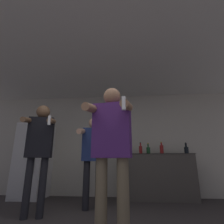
{
  "coord_description": "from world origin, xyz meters",
  "views": [
    {
      "loc": [
        0.4,
        -1.45,
        0.81
      ],
      "look_at": [
        0.22,
        0.59,
        1.39
      ],
      "focal_mm": 28.0,
      "sensor_mm": 36.0,
      "label": 1
    }
  ],
  "objects_px": {
    "person_man_side": "(40,144)",
    "person_spectator_back": "(93,151)",
    "bottle_dark_rum": "(141,149)",
    "refrigerator": "(34,160)",
    "bottle_amber_bourbon": "(131,150)",
    "bottle_short_whiskey": "(186,149)",
    "bottle_green_wine": "(162,149)",
    "bottle_brown_liquor": "(148,150)",
    "person_woman_foreground": "(112,144)"
  },
  "relations": [
    {
      "from": "bottle_brown_liquor",
      "to": "bottle_green_wine",
      "type": "xyz_separation_m",
      "value": [
        0.31,
        0.0,
        0.02
      ]
    },
    {
      "from": "bottle_dark_rum",
      "to": "person_man_side",
      "type": "height_order",
      "value": "person_man_side"
    },
    {
      "from": "refrigerator",
      "to": "bottle_brown_liquor",
      "type": "height_order",
      "value": "refrigerator"
    },
    {
      "from": "refrigerator",
      "to": "bottle_amber_bourbon",
      "type": "relative_size",
      "value": 6.77
    },
    {
      "from": "person_woman_foreground",
      "to": "person_spectator_back",
      "type": "xyz_separation_m",
      "value": [
        -0.47,
        1.27,
        -0.01
      ]
    },
    {
      "from": "person_man_side",
      "to": "bottle_brown_liquor",
      "type": "bearing_deg",
      "value": 37.79
    },
    {
      "from": "bottle_dark_rum",
      "to": "person_spectator_back",
      "type": "distance_m",
      "value": 1.35
    },
    {
      "from": "bottle_short_whiskey",
      "to": "person_spectator_back",
      "type": "bearing_deg",
      "value": -154.56
    },
    {
      "from": "refrigerator",
      "to": "bottle_amber_bourbon",
      "type": "height_order",
      "value": "refrigerator"
    },
    {
      "from": "bottle_brown_liquor",
      "to": "bottle_amber_bourbon",
      "type": "bearing_deg",
      "value": 180.0
    },
    {
      "from": "refrigerator",
      "to": "person_man_side",
      "type": "xyz_separation_m",
      "value": [
        0.84,
        -1.41,
        0.23
      ]
    },
    {
      "from": "bottle_short_whiskey",
      "to": "person_spectator_back",
      "type": "height_order",
      "value": "person_spectator_back"
    },
    {
      "from": "refrigerator",
      "to": "bottle_amber_bourbon",
      "type": "xyz_separation_m",
      "value": [
        2.34,
        0.07,
        0.23
      ]
    },
    {
      "from": "bottle_green_wine",
      "to": "bottle_dark_rum",
      "type": "relative_size",
      "value": 1.03
    },
    {
      "from": "bottle_brown_liquor",
      "to": "bottle_dark_rum",
      "type": "relative_size",
      "value": 0.94
    },
    {
      "from": "bottle_brown_liquor",
      "to": "bottle_short_whiskey",
      "type": "relative_size",
      "value": 1.0
    },
    {
      "from": "bottle_green_wine",
      "to": "person_man_side",
      "type": "distance_m",
      "value": 2.67
    },
    {
      "from": "bottle_brown_liquor",
      "to": "person_spectator_back",
      "type": "bearing_deg",
      "value": -139.92
    },
    {
      "from": "bottle_brown_liquor",
      "to": "person_spectator_back",
      "type": "distance_m",
      "value": 1.48
    },
    {
      "from": "bottle_short_whiskey",
      "to": "bottle_brown_liquor",
      "type": "bearing_deg",
      "value": -180.0
    },
    {
      "from": "bottle_green_wine",
      "to": "person_woman_foreground",
      "type": "xyz_separation_m",
      "value": [
        -0.97,
        -2.22,
        -0.09
      ]
    },
    {
      "from": "bottle_green_wine",
      "to": "bottle_amber_bourbon",
      "type": "bearing_deg",
      "value": 180.0
    },
    {
      "from": "bottle_amber_bourbon",
      "to": "bottle_brown_liquor",
      "type": "bearing_deg",
      "value": 0.0
    },
    {
      "from": "bottle_green_wine",
      "to": "person_woman_foreground",
      "type": "relative_size",
      "value": 0.17
    },
    {
      "from": "bottle_dark_rum",
      "to": "person_man_side",
      "type": "xyz_separation_m",
      "value": [
        -1.74,
        -1.48,
        -0.01
      ]
    },
    {
      "from": "person_woman_foreground",
      "to": "person_spectator_back",
      "type": "relative_size",
      "value": 1.03
    },
    {
      "from": "bottle_dark_rum",
      "to": "bottle_amber_bourbon",
      "type": "bearing_deg",
      "value": 180.0
    },
    {
      "from": "bottle_dark_rum",
      "to": "person_man_side",
      "type": "distance_m",
      "value": 2.28
    },
    {
      "from": "refrigerator",
      "to": "bottle_dark_rum",
      "type": "xyz_separation_m",
      "value": [
        2.57,
        0.07,
        0.24
      ]
    },
    {
      "from": "refrigerator",
      "to": "bottle_green_wine",
      "type": "height_order",
      "value": "refrigerator"
    },
    {
      "from": "refrigerator",
      "to": "bottle_amber_bourbon",
      "type": "distance_m",
      "value": 2.35
    },
    {
      "from": "bottle_brown_liquor",
      "to": "bottle_short_whiskey",
      "type": "distance_m",
      "value": 0.87
    },
    {
      "from": "refrigerator",
      "to": "bottle_brown_liquor",
      "type": "xyz_separation_m",
      "value": [
        2.75,
        0.07,
        0.22
      ]
    },
    {
      "from": "person_man_side",
      "to": "bottle_dark_rum",
      "type": "bearing_deg",
      "value": 40.54
    },
    {
      "from": "bottle_short_whiskey",
      "to": "person_woman_foreground",
      "type": "distance_m",
      "value": 2.7
    },
    {
      "from": "person_man_side",
      "to": "person_spectator_back",
      "type": "distance_m",
      "value": 0.95
    },
    {
      "from": "bottle_green_wine",
      "to": "person_spectator_back",
      "type": "xyz_separation_m",
      "value": [
        -1.44,
        -0.95,
        -0.1
      ]
    },
    {
      "from": "bottle_dark_rum",
      "to": "person_woman_foreground",
      "type": "bearing_deg",
      "value": -102.32
    },
    {
      "from": "bottle_amber_bourbon",
      "to": "bottle_green_wine",
      "type": "distance_m",
      "value": 0.72
    },
    {
      "from": "bottle_green_wine",
      "to": "person_spectator_back",
      "type": "height_order",
      "value": "person_spectator_back"
    },
    {
      "from": "refrigerator",
      "to": "person_man_side",
      "type": "height_order",
      "value": "person_man_side"
    },
    {
      "from": "person_spectator_back",
      "to": "refrigerator",
      "type": "bearing_deg",
      "value": 151.53
    },
    {
      "from": "person_man_side",
      "to": "person_woman_foreground",
      "type": "bearing_deg",
      "value": -30.42
    },
    {
      "from": "person_man_side",
      "to": "person_spectator_back",
      "type": "bearing_deg",
      "value": 34.23
    },
    {
      "from": "bottle_short_whiskey",
      "to": "bottle_dark_rum",
      "type": "xyz_separation_m",
      "value": [
        -1.05,
        -0.0,
        0.01
      ]
    },
    {
      "from": "person_woman_foreground",
      "to": "person_man_side",
      "type": "xyz_separation_m",
      "value": [
        -1.25,
        0.73,
        0.08
      ]
    },
    {
      "from": "person_man_side",
      "to": "bottle_short_whiskey",
      "type": "bearing_deg",
      "value": 28.08
    },
    {
      "from": "person_spectator_back",
      "to": "bottle_green_wine",
      "type": "bearing_deg",
      "value": 33.44
    },
    {
      "from": "bottle_short_whiskey",
      "to": "person_woman_foreground",
      "type": "relative_size",
      "value": 0.15
    },
    {
      "from": "bottle_amber_bourbon",
      "to": "person_woman_foreground",
      "type": "distance_m",
      "value": 2.23
    }
  ]
}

